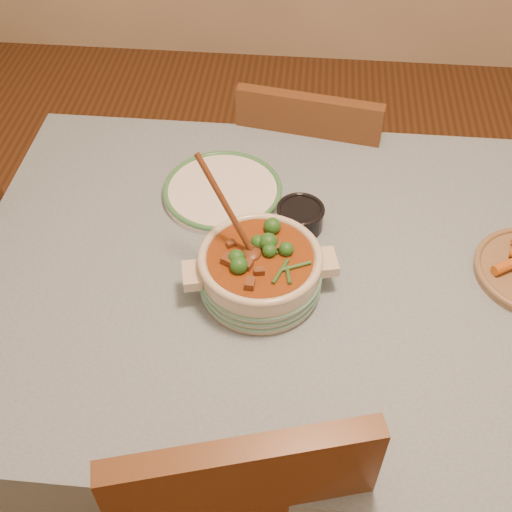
% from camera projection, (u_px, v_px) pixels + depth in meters
% --- Properties ---
extents(floor, '(4.50, 4.50, 0.00)m').
position_uv_depth(floor, '(313.00, 432.00, 2.00)').
color(floor, '#482B14').
rests_on(floor, ground).
extents(dining_table, '(1.68, 1.08, 0.76)m').
position_uv_depth(dining_table, '(332.00, 298.00, 1.51)').
color(dining_table, brown).
rests_on(dining_table, floor).
extents(stew_casserole, '(0.34, 0.31, 0.31)m').
position_uv_depth(stew_casserole, '(260.00, 268.00, 1.37)').
color(stew_casserole, beige).
rests_on(stew_casserole, dining_table).
extents(white_plate, '(0.34, 0.34, 0.03)m').
position_uv_depth(white_plate, '(223.00, 191.00, 1.61)').
color(white_plate, white).
rests_on(white_plate, dining_table).
extents(condiment_bowl, '(0.14, 0.14, 0.06)m').
position_uv_depth(condiment_bowl, '(300.00, 216.00, 1.52)').
color(condiment_bowl, black).
rests_on(condiment_bowl, dining_table).
extents(chair_far, '(0.47, 0.47, 0.87)m').
position_uv_depth(chair_far, '(309.00, 180.00, 2.06)').
color(chair_far, brown).
rests_on(chair_far, floor).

